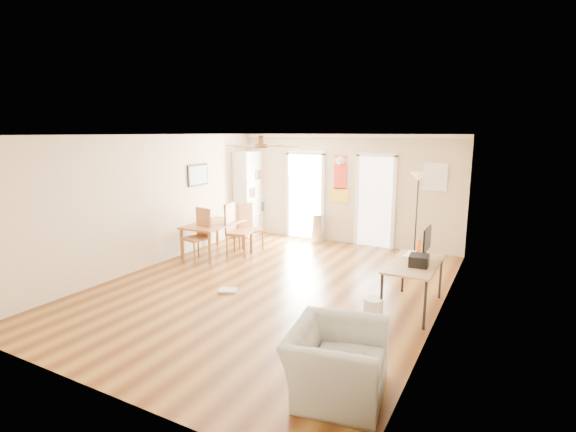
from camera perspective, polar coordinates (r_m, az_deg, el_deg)
The scene contains 28 objects.
floor at distance 7.57m, azimuth -2.17°, elevation -9.35°, with size 7.00×7.00×0.00m, color brown.
ceiling at distance 7.10m, azimuth -2.33°, elevation 10.73°, with size 5.50×7.00×0.00m, color silver, non-canonical shape.
wall_back at distance 10.35m, azimuth 7.62°, elevation 3.53°, with size 5.50×0.04×2.60m, color beige, non-canonical shape.
wall_front at distance 4.65m, azimuth -24.82°, elevation -6.75°, with size 5.50×0.04×2.60m, color beige, non-canonical shape.
wall_left at distance 8.92m, azimuth -17.68°, elevation 1.90°, with size 0.04×7.00×2.60m, color beige, non-canonical shape.
wall_right at distance 6.32m, azimuth 19.81°, elevation -1.85°, with size 0.04×7.00×2.60m, color beige, non-canonical shape.
crown_molding at distance 7.10m, azimuth -2.33°, elevation 10.41°, with size 5.50×7.00×0.08m, color white, non-canonical shape.
kitchen_doorway at distance 10.79m, azimuth 2.33°, elevation 2.58°, with size 0.90×0.10×2.10m, color white, non-canonical shape.
bathroom_doorway at distance 10.14m, azimuth 11.52°, elevation 1.82°, with size 0.80×0.10×2.10m, color white, non-canonical shape.
wall_decal at distance 10.35m, azimuth 6.96°, elevation 4.94°, with size 0.46×0.03×1.10m, color red.
ac_grille at distance 9.76m, azimuth 18.99°, elevation 4.94°, with size 0.50×0.04×0.60m, color white.
framed_poster at distance 9.87m, azimuth -11.89°, elevation 5.36°, with size 0.04×0.66×0.48m, color black.
ceiling_fan at distance 6.84m, azimuth -3.61°, elevation 9.28°, with size 1.24×1.24×0.20m, color #593819, non-canonical shape.
bookshelf at distance 11.26m, azimuth -5.01°, elevation 3.07°, with size 0.43×0.97×2.16m, color silver, non-canonical shape.
dining_table at distance 9.55m, azimuth -9.84°, elevation -2.98°, with size 0.84×1.39×0.70m, color brown, non-canonical shape.
dining_chair_right_a at distance 9.72m, azimuth -4.94°, elevation -1.56°, with size 0.43×0.43×1.05m, color #8E5E2E, non-canonical shape.
dining_chair_right_b at distance 9.33m, azimuth -6.52°, elevation -1.84°, with size 0.47×0.47×1.14m, color #93612F, non-canonical shape.
dining_chair_near at distance 9.10m, azimuth -12.15°, elevation -2.52°, with size 0.45×0.45×1.08m, color #A76B35, non-canonical shape.
trash_can at distance 10.50m, azimuth 4.03°, elevation -1.60°, with size 0.32×0.32×0.69m, color silver.
torchiere_lamp at distance 9.62m, azimuth 16.71°, elevation 0.19°, with size 0.34×0.34×1.81m, color black, non-canonical shape.
computer_desk at distance 6.82m, azimuth 16.27°, elevation -8.91°, with size 0.68×1.36×0.73m, color tan, non-canonical shape.
imac at distance 6.92m, azimuth 17.98°, elevation -3.45°, with size 0.07×0.52×0.49m, color black, non-canonical shape.
keyboard at distance 7.13m, azimuth 15.88°, elevation -4.87°, with size 0.13×0.40×0.01m, color white.
printer at distance 6.55m, azimuth 17.02°, elevation -5.67°, with size 0.27×0.31×0.16m, color black.
orange_bottle at distance 7.26m, azimuth 17.01°, elevation -3.79°, with size 0.08×0.08×0.23m, color orange.
wastebasket_a at distance 6.36m, azimuth 11.25°, elevation -12.09°, with size 0.28×0.28×0.33m, color silver.
floor_cloth at distance 7.40m, azimuth -8.00°, elevation -9.78°, with size 0.29×0.23×0.04m, color #A0A09B.
armchair at distance 4.63m, azimuth 6.49°, elevation -18.68°, with size 1.07×0.94×0.70m, color #A2A29D.
Camera 1 is at (3.60, -6.12, 2.64)m, focal length 26.74 mm.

